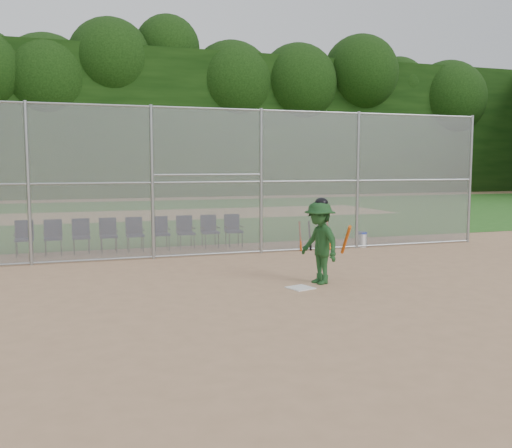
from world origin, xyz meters
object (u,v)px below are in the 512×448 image
object	(u,v)px
home_plate	(300,288)
chair_0	(24,239)
water_cooler	(361,239)
batter_at_plate	(320,242)

from	to	relation	value
home_plate	chair_0	bearing A→B (deg)	131.95
water_cooler	chair_0	bearing A→B (deg)	171.81
batter_at_plate	chair_0	size ratio (longest dim) A/B	1.87
water_cooler	chair_0	size ratio (longest dim) A/B	0.47
home_plate	water_cooler	xyz separation A→B (m)	(4.02, 4.73, 0.22)
home_plate	batter_at_plate	distance (m)	1.07
chair_0	home_plate	bearing A→B (deg)	-48.05
home_plate	water_cooler	size ratio (longest dim) A/B	1.01
water_cooler	chair_0	world-z (taller)	chair_0
home_plate	batter_at_plate	size ratio (longest dim) A/B	0.25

